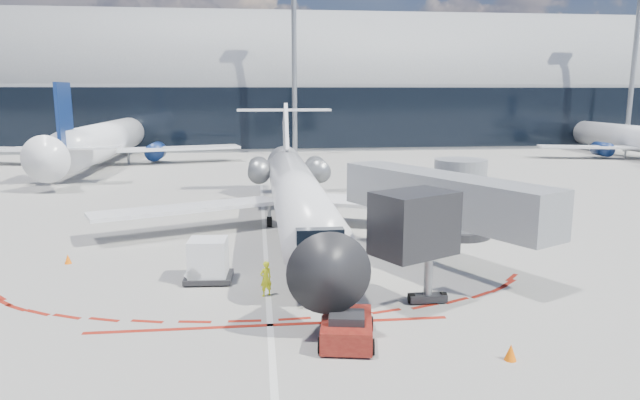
{
  "coord_description": "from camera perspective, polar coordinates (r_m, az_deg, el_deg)",
  "views": [
    {
      "loc": [
        -0.37,
        -32.3,
        8.87
      ],
      "look_at": [
        3.24,
        0.21,
        2.65
      ],
      "focal_mm": 32.0,
      "sensor_mm": 36.0,
      "label": 1
    }
  ],
  "objects": [
    {
      "name": "bg_airliner_1",
      "position": [
        75.8,
        -20.49,
        8.01
      ],
      "size": [
        37.72,
        39.93,
        12.2
      ],
      "primitive_type": null,
      "color": "white",
      "rests_on": "ground"
    },
    {
      "name": "terminal_building",
      "position": [
        97.27,
        -6.24,
        10.51
      ],
      "size": [
        150.0,
        24.15,
        24.0
      ],
      "color": "gray",
      "rests_on": "ground"
    },
    {
      "name": "uld_container",
      "position": [
        27.61,
        -11.11,
        -5.96
      ],
      "size": [
        2.29,
        1.99,
        2.06
      ],
      "rotation": [
        0.0,
        0.0,
        -0.06
      ],
      "color": "black",
      "rests_on": "ground"
    },
    {
      "name": "ground",
      "position": [
        33.5,
        -5.5,
        -4.63
      ],
      "size": [
        260.0,
        260.0,
        0.0
      ],
      "primitive_type": "plane",
      "color": "gray",
      "rests_on": "ground"
    },
    {
      "name": "bg_airliner_2",
      "position": [
        88.85,
        29.24,
        6.99
      ],
      "size": [
        31.57,
        33.43,
        10.21
      ],
      "primitive_type": null,
      "color": "white",
      "rests_on": "ground"
    },
    {
      "name": "safety_cone_left",
      "position": [
        32.79,
        -23.9,
        -5.41
      ],
      "size": [
        0.36,
        0.36,
        0.51
      ],
      "primitive_type": "cone",
      "color": "#FF6605",
      "rests_on": "ground"
    },
    {
      "name": "ramp_worker",
      "position": [
        25.38,
        -5.44,
        -7.83
      ],
      "size": [
        0.69,
        0.62,
        1.59
      ],
      "primitive_type": "imported",
      "rotation": [
        0.0,
        0.0,
        3.67
      ],
      "color": "#F1FF1A",
      "rests_on": "ground"
    },
    {
      "name": "regional_jet",
      "position": [
        36.27,
        -2.43,
        0.91
      ],
      "size": [
        25.84,
        31.86,
        7.98
      ],
      "color": "white",
      "rests_on": "ground"
    },
    {
      "name": "apron_stop_bar",
      "position": [
        22.61,
        -5.01,
        -12.35
      ],
      "size": [
        14.0,
        0.25,
        0.01
      ],
      "primitive_type": "cube",
      "color": "maroon",
      "rests_on": "ground"
    },
    {
      "name": "light_mast_east",
      "position": [
        97.61,
        28.86,
        11.6
      ],
      "size": [
        0.7,
        0.7,
        25.0
      ],
      "primitive_type": "cylinder",
      "color": "gray",
      "rests_on": "ground"
    },
    {
      "name": "jet_bridge",
      "position": [
        31.55,
        12.57,
        -0.2
      ],
      "size": [
        10.03,
        15.2,
        4.9
      ],
      "color": "gray",
      "rests_on": "ground"
    },
    {
      "name": "safety_cone_right",
      "position": [
        20.77,
        18.53,
        -14.23
      ],
      "size": [
        0.41,
        0.41,
        0.57
      ],
      "primitive_type": "cone",
      "color": "#FF6605",
      "rests_on": "ground"
    },
    {
      "name": "apron_centerline",
      "position": [
        35.43,
        -5.56,
        -3.77
      ],
      "size": [
        0.25,
        40.0,
        0.01
      ],
      "primitive_type": "cube",
      "color": "silver",
      "rests_on": "ground"
    },
    {
      "name": "pushback_tug",
      "position": [
        20.99,
        2.7,
        -12.68
      ],
      "size": [
        2.36,
        4.64,
        1.18
      ],
      "rotation": [
        0.0,
        0.0,
        -0.18
      ],
      "color": "#580E0C",
      "rests_on": "ground"
    },
    {
      "name": "light_mast_centre",
      "position": [
        80.56,
        -2.59,
        13.35
      ],
      "size": [
        0.7,
        0.7,
        25.0
      ],
      "primitive_type": "cylinder",
      "color": "gray",
      "rests_on": "ground"
    }
  ]
}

